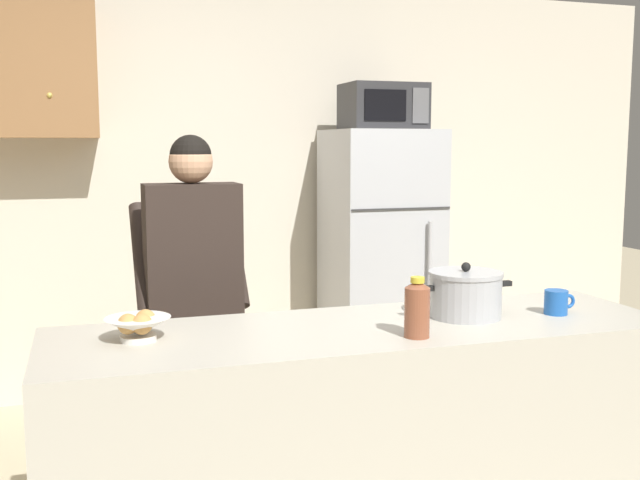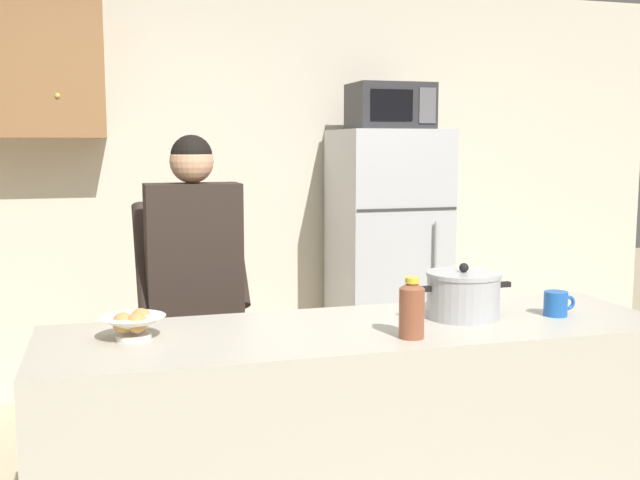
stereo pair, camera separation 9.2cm
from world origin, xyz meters
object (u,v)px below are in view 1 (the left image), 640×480
Objects in this scene: person_near_pot at (193,275)px; cooking_pot at (465,294)px; bread_bowl at (138,326)px; refrigerator at (380,262)px; coffee_mug at (557,302)px; bottle_near_edge at (417,308)px; microwave at (383,107)px.

cooking_pot is (0.94, -0.73, 0.00)m from person_near_pot.
refrigerator is at bearing 48.08° from bread_bowl.
bread_bowl is (-1.59, 0.09, 0.00)m from coffee_mug.
bottle_near_edge is (-0.70, -2.05, 0.19)m from refrigerator.
cooking_pot is (-0.40, -1.80, -0.80)m from microwave.
person_near_pot is 4.10× the size of cooking_pot.
bottle_near_edge is at bearing -108.98° from refrigerator.
microwave reaches higher than bread_bowl.
refrigerator is 1.03× the size of person_near_pot.
refrigerator is 1.90m from coffee_mug.
microwave is 3.66× the size of coffee_mug.
refrigerator is 2.43m from bread_bowl.
cooking_pot is (-0.40, -1.83, 0.17)m from refrigerator.
refrigerator is 1.88m from cooking_pot.
microwave is 2.55m from bread_bowl.
refrigerator reaches higher than coffee_mug.
bread_bowl is at bearing 165.29° from bottle_near_edge.
refrigerator is at bearing 39.26° from person_near_pot.
microwave is 0.30× the size of person_near_pot.
cooking_pot is 1.77× the size of bread_bowl.
coffee_mug is at bearing 12.88° from bottle_near_edge.
microwave is at bearing 88.96° from coffee_mug.
cooking_pot is at bearing 35.85° from bottle_near_edge.
bottle_near_edge is (-0.70, -2.03, -0.79)m from microwave.
cooking_pot reaches higher than coffee_mug.
refrigerator is 2.17m from bottle_near_edge.
bottle_near_edge is (-0.67, -0.15, 0.06)m from coffee_mug.
cooking_pot is 0.38m from bottle_near_edge.
microwave is at bearing 38.69° from person_near_pot.
coffee_mug is (-0.03, -1.87, -0.84)m from microwave.
bottle_near_edge is at bearing -14.71° from bread_bowl.
microwave is 1.89m from person_near_pot.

